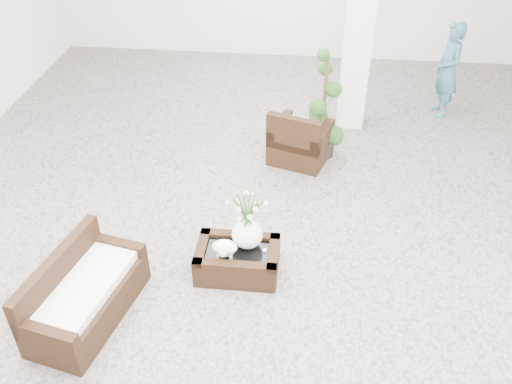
# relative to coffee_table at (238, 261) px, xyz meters

# --- Properties ---
(ground) EXTENTS (11.00, 11.00, 0.00)m
(ground) POSITION_rel_coffee_table_xyz_m (0.13, 0.78, -0.16)
(ground) COLOR gray
(ground) RESTS_ON ground
(column) EXTENTS (0.40, 0.40, 3.50)m
(column) POSITION_rel_coffee_table_xyz_m (1.33, 3.58, 1.59)
(column) COLOR white
(column) RESTS_ON ground
(coffee_table) EXTENTS (0.90, 0.60, 0.31)m
(coffee_table) POSITION_rel_coffee_table_xyz_m (0.00, 0.00, 0.00)
(coffee_table) COLOR black
(coffee_table) RESTS_ON ground
(sheep_figurine) EXTENTS (0.28, 0.23, 0.21)m
(sheep_figurine) POSITION_rel_coffee_table_xyz_m (-0.12, -0.10, 0.26)
(sheep_figurine) COLOR white
(sheep_figurine) RESTS_ON coffee_table
(planter_narcissus) EXTENTS (0.44, 0.44, 0.80)m
(planter_narcissus) POSITION_rel_coffee_table_xyz_m (0.10, 0.10, 0.56)
(planter_narcissus) COLOR white
(planter_narcissus) RESTS_ON coffee_table
(tealight) EXTENTS (0.04, 0.04, 0.03)m
(tealight) POSITION_rel_coffee_table_xyz_m (0.30, 0.02, 0.17)
(tealight) COLOR white
(tealight) RESTS_ON coffee_table
(armchair) EXTENTS (0.96, 0.94, 0.82)m
(armchair) POSITION_rel_coffee_table_xyz_m (0.59, 2.43, 0.25)
(armchair) COLOR black
(armchair) RESTS_ON ground
(loveseat) EXTENTS (0.94, 1.48, 0.73)m
(loveseat) POSITION_rel_coffee_table_xyz_m (-1.41, -0.79, 0.21)
(loveseat) COLOR black
(loveseat) RESTS_ON ground
(topiary) EXTENTS (0.43, 0.43, 1.61)m
(topiary) POSITION_rel_coffee_table_xyz_m (0.89, 2.59, 0.65)
(topiary) COLOR #1E3C13
(topiary) RESTS_ON ground
(shopper) EXTENTS (0.47, 0.62, 1.53)m
(shopper) POSITION_rel_coffee_table_xyz_m (2.83, 4.06, 0.61)
(shopper) COLOR #335F72
(shopper) RESTS_ON ground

